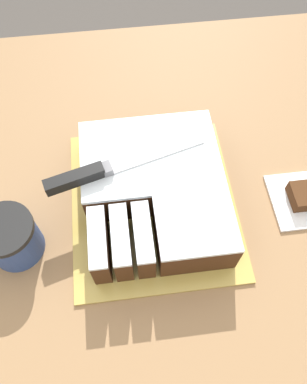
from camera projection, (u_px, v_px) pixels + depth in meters
ground_plane at (141, 317)px, 1.49m from camera, size 8.00×8.00×0.00m
countertop at (136, 286)px, 1.10m from camera, size 1.40×1.10×0.91m
cake_board at (154, 203)px, 0.72m from camera, size 0.31×0.35×0.01m
cake at (155, 189)px, 0.68m from camera, size 0.25×0.29×0.08m
knife at (93, 173)px, 0.64m from camera, size 0.29×0.10×0.02m
coffee_cup at (11, 238)px, 0.64m from camera, size 0.10×0.10×0.09m
paper_napkin at (303, 201)px, 0.72m from camera, size 0.12×0.12×0.01m
brownie at (306, 197)px, 0.70m from camera, size 0.05×0.05×0.03m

